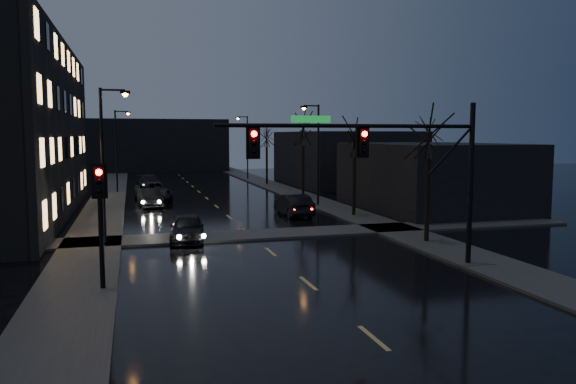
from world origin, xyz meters
TOP-DOWN VIEW (x-y plane):
  - ground at (0.00, 0.00)m, footprint 160.00×160.00m
  - sidewalk_left at (-8.50, 35.00)m, footprint 3.00×140.00m
  - sidewalk_right at (8.50, 35.00)m, footprint 3.00×140.00m
  - sidewalk_cross at (0.00, 18.50)m, footprint 40.00×3.00m
  - commercial_right_near at (15.50, 26.00)m, footprint 10.00×14.00m
  - commercial_right_far at (17.00, 48.00)m, footprint 12.00×18.00m
  - far_block at (-3.00, 78.00)m, footprint 22.00×10.00m
  - signal_mast at (3.85, 9.00)m, footprint 11.11×0.41m
  - signal_pole_left at (-7.50, 8.99)m, footprint 0.35×0.41m
  - tree_near at (8.40, 14.00)m, footprint 3.52×3.52m
  - tree_mid_a at (8.40, 24.00)m, footprint 3.30×3.30m
  - tree_mid_b at (8.40, 36.00)m, footprint 3.74×3.74m
  - tree_far at (8.40, 50.00)m, footprint 3.43×3.43m
  - streetlight_l_near at (-7.58, 18.00)m, footprint 1.53×0.28m
  - streetlight_l_far at (-7.58, 45.00)m, footprint 1.53×0.28m
  - streetlight_r_mid at (7.58, 30.00)m, footprint 1.53×0.28m
  - streetlight_r_far at (7.58, 58.00)m, footprint 1.53×0.28m
  - oncoming_car_a at (-3.63, 17.81)m, footprint 2.24×4.49m
  - oncoming_car_b at (-5.06, 33.07)m, footprint 1.99×4.48m
  - oncoming_car_c at (-4.70, 37.36)m, footprint 3.33×6.00m
  - oncoming_car_d at (-4.68, 47.03)m, footprint 2.72×5.40m
  - lead_car at (4.46, 25.42)m, footprint 1.75×4.71m

SIDE VIEW (x-z plane):
  - ground at x=0.00m, z-range 0.00..0.00m
  - sidewalk_left at x=-8.50m, z-range 0.00..0.12m
  - sidewalk_right at x=8.50m, z-range 0.00..0.12m
  - sidewalk_cross at x=0.00m, z-range 0.00..0.12m
  - oncoming_car_b at x=-5.06m, z-range 0.00..1.43m
  - oncoming_car_a at x=-3.63m, z-range 0.00..1.47m
  - oncoming_car_d at x=-4.68m, z-range 0.00..1.51m
  - lead_car at x=4.46m, z-range 0.00..1.54m
  - oncoming_car_c at x=-4.70m, z-range 0.00..1.59m
  - commercial_right_near at x=15.50m, z-range 0.00..5.00m
  - commercial_right_far at x=17.00m, z-range 0.00..6.00m
  - signal_pole_left at x=-7.50m, z-range 0.75..5.27m
  - far_block at x=-3.00m, z-range 0.00..8.00m
  - streetlight_l_near at x=-7.58m, z-range 0.77..8.77m
  - streetlight_l_far at x=-7.58m, z-range 0.77..8.77m
  - streetlight_r_mid at x=7.58m, z-range 0.77..8.77m
  - streetlight_r_far at x=7.58m, z-range 0.77..8.77m
  - signal_mast at x=3.85m, z-range 1.37..8.37m
  - tree_mid_a at x=8.40m, z-range 2.04..9.61m
  - tree_far at x=8.40m, z-range 2.12..10.00m
  - tree_near at x=8.40m, z-range 2.18..10.26m
  - tree_mid_b at x=8.40m, z-range 2.32..10.90m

